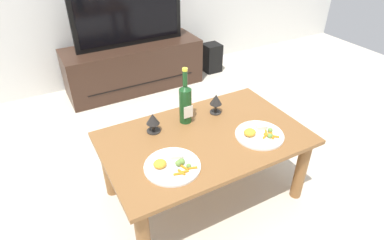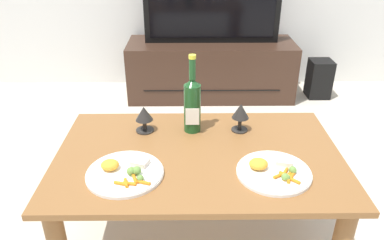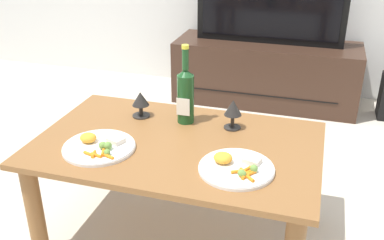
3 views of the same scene
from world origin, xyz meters
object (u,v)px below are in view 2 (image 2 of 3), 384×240
object	(u,v)px
dinner_plate_right	(274,171)
floor_speaker	(319,79)
dining_table	(198,169)
wine_bottle	(192,103)
goblet_left	(144,115)
dinner_plate_left	(125,172)
tv_screen	(212,8)
tv_stand	(211,69)
goblet_right	(241,113)

from	to	relation	value
dinner_plate_right	floor_speaker	bearing A→B (deg)	66.25
dining_table	wine_bottle	xyz separation A→B (m)	(-0.02, 0.19, 0.22)
floor_speaker	dining_table	bearing A→B (deg)	-123.63
floor_speaker	goblet_left	distance (m)	1.94
wine_bottle	dinner_plate_left	bearing A→B (deg)	-126.95
tv_screen	goblet_left	bearing A→B (deg)	-104.86
tv_stand	tv_screen	distance (m)	0.50
goblet_right	dinner_plate_left	world-z (taller)	goblet_right
dinner_plate_right	wine_bottle	bearing A→B (deg)	131.56
tv_stand	dinner_plate_right	world-z (taller)	dinner_plate_right
tv_screen	wine_bottle	distance (m)	1.45
goblet_right	dinner_plate_left	distance (m)	0.58
dining_table	floor_speaker	size ratio (longest dim) A/B	3.72
dining_table	tv_stand	world-z (taller)	dining_table
tv_stand	wine_bottle	size ratio (longest dim) A/B	3.76
tv_stand	goblet_right	xyz separation A→B (m)	(0.05, -1.44, 0.32)
tv_screen	floor_speaker	size ratio (longest dim) A/B	3.35
dinner_plate_right	tv_screen	bearing A→B (deg)	94.25
dining_table	tv_stand	xyz separation A→B (m)	(0.14, 1.63, -0.15)
dinner_plate_left	dinner_plate_right	world-z (taller)	dinner_plate_right
dining_table	wine_bottle	world-z (taller)	wine_bottle
tv_screen	goblet_right	world-z (taller)	tv_screen
tv_stand	tv_screen	xyz separation A→B (m)	(0.00, -0.00, 0.50)
dining_table	dinner_plate_left	world-z (taller)	dinner_plate_left
wine_bottle	goblet_left	distance (m)	0.22
dining_table	tv_screen	distance (m)	1.67
goblet_left	tv_stand	bearing A→B (deg)	75.16
dinner_plate_left	dinner_plate_right	xyz separation A→B (m)	(0.55, 0.00, 0.00)
tv_screen	goblet_left	size ratio (longest dim) A/B	8.70
floor_speaker	wine_bottle	size ratio (longest dim) A/B	0.88
wine_bottle	dinner_plate_right	distance (m)	0.47
tv_stand	goblet_right	bearing A→B (deg)	-88.18
wine_bottle	goblet_left	xyz separation A→B (m)	(-0.21, -0.00, -0.06)
floor_speaker	dinner_plate_left	size ratio (longest dim) A/B	1.08
dining_table	goblet_right	xyz separation A→B (m)	(0.19, 0.19, 0.17)
dinner_plate_left	dinner_plate_right	bearing A→B (deg)	0.01
dining_table	dinner_plate_right	bearing A→B (deg)	-27.71
tv_screen	dinner_plate_left	world-z (taller)	tv_screen
tv_stand	dinner_plate_right	size ratio (longest dim) A/B	4.76
dining_table	wine_bottle	bearing A→B (deg)	96.87
floor_speaker	goblet_left	world-z (taller)	goblet_left
wine_bottle	dinner_plate_right	xyz separation A→B (m)	(0.30, -0.34, -0.12)
dining_table	floor_speaker	xyz separation A→B (m)	(1.04, 1.59, -0.23)
goblet_left	dinner_plate_right	xyz separation A→B (m)	(0.51, -0.33, -0.07)
dining_table	goblet_left	bearing A→B (deg)	141.42
tv_screen	dinner_plate_left	distance (m)	1.84
tv_screen	goblet_left	distance (m)	1.50
dining_table	dinner_plate_left	distance (m)	0.33
dining_table	goblet_right	world-z (taller)	goblet_right
wine_bottle	dinner_plate_right	size ratio (longest dim) A/B	1.27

